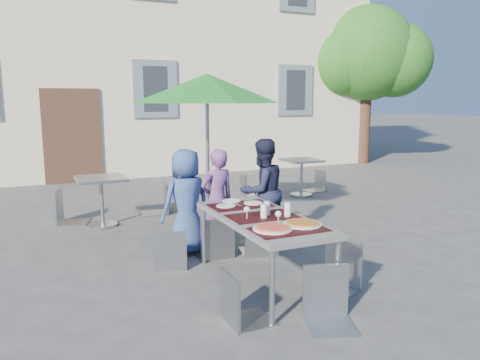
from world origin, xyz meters
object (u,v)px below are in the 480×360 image
child_0 (186,202)px  child_1 (217,200)px  bg_chair_r_0 (160,180)px  patio_umbrella (207,90)px  bg_chair_r_1 (317,168)px  bg_chair_l_0 (64,185)px  cafe_table_0 (101,192)px  cafe_table_1 (302,171)px  bg_chair_l_1 (248,171)px  chair_1 (215,213)px  chair_5 (329,262)px  pizza_near_left (273,228)px  dining_table (262,221)px  chair_0 (169,226)px  pizza_near_right (302,223)px  chair_4 (339,237)px  chair_2 (260,211)px  chair_3 (240,268)px  child_2 (262,191)px

child_0 → child_1: child_0 is taller
child_0 → bg_chair_r_0: child_0 is taller
patio_umbrella → bg_chair_r_1: bearing=29.7°
bg_chair_l_0 → bg_chair_r_0: 1.55m
bg_chair_r_1 → cafe_table_0: bearing=-167.3°
bg_chair_r_0 → cafe_table_1: (3.01, 0.25, -0.07)m
bg_chair_l_1 → patio_umbrella: bearing=-129.0°
chair_1 → chair_5: bearing=-81.8°
chair_5 → bg_chair_r_0: size_ratio=0.95×
bg_chair_r_0 → pizza_near_left: bearing=-89.7°
chair_5 → bg_chair_l_1: size_ratio=1.08×
dining_table → bg_chair_r_1: 5.39m
chair_0 → chair_5: chair_5 is taller
child_1 → bg_chair_l_1: child_1 is taller
bg_chair_l_0 → chair_1: bearing=-57.8°
patio_umbrella → bg_chair_l_0: patio_umbrella is taller
pizza_near_right → cafe_table_1: bearing=58.3°
chair_4 → cafe_table_0: size_ratio=1.24×
child_0 → chair_0: bearing=40.6°
child_1 → chair_1: 0.35m
child_0 → chair_0: (-0.36, -0.46, -0.16)m
chair_1 → bg_chair_l_1: chair_1 is taller
chair_2 → chair_4: 1.32m
chair_5 → bg_chair_l_0: 4.88m
child_0 → cafe_table_1: child_0 is taller
chair_0 → chair_3: 1.59m
bg_chair_r_1 → chair_2: bearing=-132.6°
pizza_near_right → chair_5: chair_5 is taller
chair_0 → chair_2: chair_2 is taller
pizza_near_right → chair_5: (-0.04, -0.52, -0.22)m
child_2 → bg_chair_l_0: 3.23m
chair_1 → patio_umbrella: bearing=73.0°
patio_umbrella → bg_chair_r_1: (3.17, 1.81, -1.59)m
bg_chair_l_0 → bg_chair_r_1: (5.14, 0.63, -0.12)m
chair_4 → bg_chair_l_0: (-2.38, 3.95, 0.05)m
dining_table → pizza_near_left: 0.53m
child_2 → pizza_near_right: bearing=62.6°
child_0 → bg_chair_l_1: (2.25, 2.95, -0.17)m
pizza_near_left → chair_0: chair_0 is taller
bg_chair_l_1 → child_0: bearing=-127.3°
child_0 → patio_umbrella: bearing=-135.4°
pizza_near_right → bg_chair_l_0: (-1.91, 3.99, -0.16)m
pizza_near_right → chair_1: bearing=102.7°
child_2 → chair_2: (-0.27, -0.49, -0.14)m
bg_chair_l_0 → patio_umbrella: bearing=-30.9°
child_2 → cafe_table_0: (-1.90, 1.75, -0.18)m
chair_3 → bg_chair_l_0: bg_chair_l_0 is taller
chair_2 → cafe_table_0: size_ratio=1.27×
pizza_near_left → chair_1: bearing=89.6°
patio_umbrella → cafe_table_0: size_ratio=3.00×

